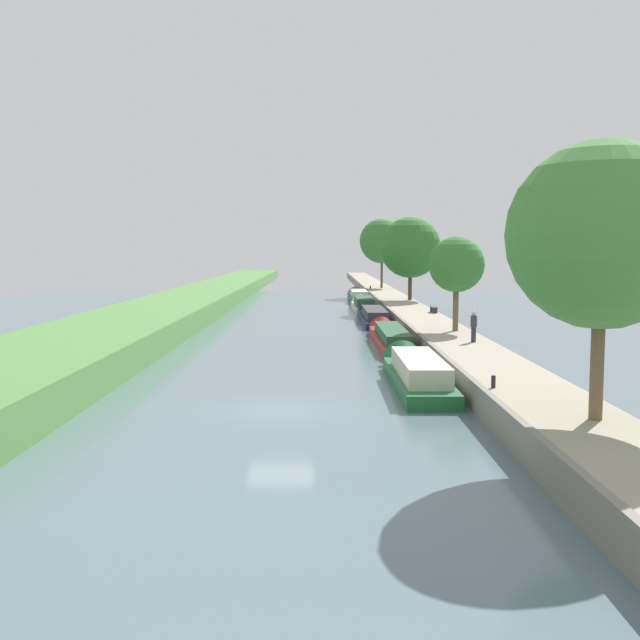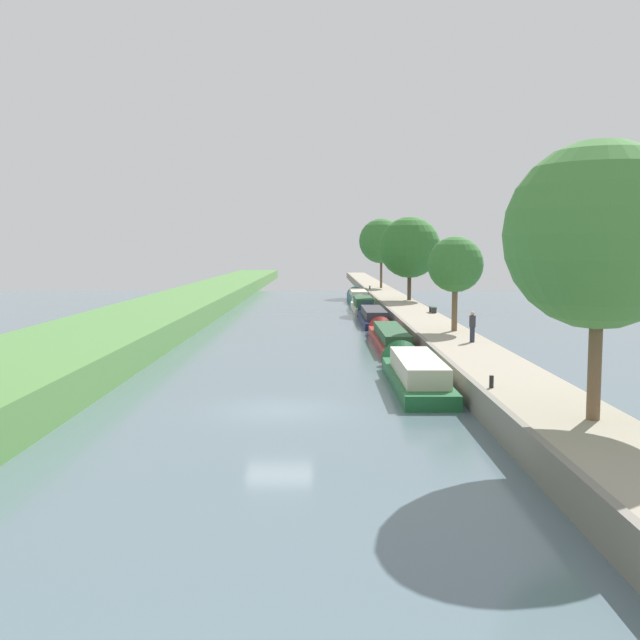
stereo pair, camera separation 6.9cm
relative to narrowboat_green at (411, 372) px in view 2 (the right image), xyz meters
name	(u,v)px [view 2 (the right image)]	position (x,y,z in m)	size (l,w,h in m)	color
ground_plane	(276,411)	(-5.80, -5.59, -0.56)	(160.00, 160.00, 0.00)	slate
right_towpath	(519,396)	(3.37, -5.59, -0.01)	(3.45, 260.00, 1.10)	#9E937F
stone_quay	(470,396)	(1.52, -5.59, 0.01)	(0.25, 260.00, 1.15)	gray
narrowboat_green	(411,372)	(0.00, 0.00, 0.00)	(2.16, 11.40, 2.15)	#1E6033
narrowboat_red	(386,337)	(0.17, 13.94, -0.07)	(1.86, 14.21, 1.80)	maroon
narrowboat_navy	(370,316)	(0.12, 28.55, -0.06)	(2.00, 12.98, 1.93)	#141E42
narrowboat_cream	(360,305)	(0.00, 40.71, -0.02)	(2.05, 11.01, 2.07)	beige
narrowboat_teal	(355,296)	(0.15, 53.93, 0.00)	(2.14, 12.61, 2.03)	#195B60
tree_rightbank_near	(596,235)	(3.78, -11.74, 5.92)	(5.46, 5.46, 8.13)	brown
tree_rightbank_midnear	(453,265)	(3.97, 12.00, 4.58)	(3.39, 3.39, 5.76)	brown
tree_rightbank_midfar	(407,248)	(4.48, 39.34, 5.67)	(5.94, 5.94, 8.11)	#4C3828
tree_rightbank_far	(379,241)	(3.63, 62.55, 6.54)	(5.73, 5.73, 8.87)	brown
person_walking	(470,326)	(3.94, 6.45, 1.41)	(0.34, 0.34, 1.66)	#282D42
mooring_bollard_near	(489,382)	(1.94, -6.75, 0.76)	(0.16, 0.16, 0.45)	black
mooring_bollard_far	(367,287)	(1.94, 58.93, 0.76)	(0.16, 0.16, 0.45)	black
park_bench	(430,308)	(4.64, 25.06, 0.88)	(0.44, 1.50, 0.47)	#333338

